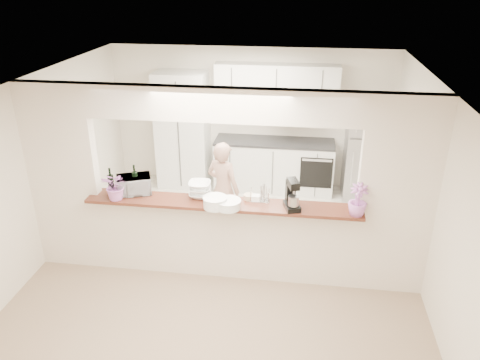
% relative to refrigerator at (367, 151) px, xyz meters
% --- Properties ---
extents(floor, '(6.00, 6.00, 0.00)m').
position_rel_refrigerator_xyz_m(floor, '(-2.05, -2.65, -0.85)').
color(floor, tan).
rests_on(floor, ground).
extents(tile_overlay, '(5.00, 2.90, 0.01)m').
position_rel_refrigerator_xyz_m(tile_overlay, '(-2.05, -1.10, -0.84)').
color(tile_overlay, silver).
rests_on(tile_overlay, floor).
extents(partition, '(5.00, 0.15, 2.50)m').
position_rel_refrigerator_xyz_m(partition, '(-2.05, -2.65, 0.63)').
color(partition, silver).
rests_on(partition, floor).
extents(bar_counter, '(3.40, 0.38, 1.09)m').
position_rel_refrigerator_xyz_m(bar_counter, '(-2.05, -2.65, -0.27)').
color(bar_counter, silver).
rests_on(bar_counter, floor).
extents(kitchen_cabinets, '(3.15, 0.62, 2.25)m').
position_rel_refrigerator_xyz_m(kitchen_cabinets, '(-2.24, 0.07, 0.12)').
color(kitchen_cabinets, silver).
rests_on(kitchen_cabinets, floor).
extents(refrigerator, '(0.75, 0.70, 1.70)m').
position_rel_refrigerator_xyz_m(refrigerator, '(0.00, 0.00, 0.00)').
color(refrigerator, '#A3A3A8').
rests_on(refrigerator, floor).
extents(flower_left, '(0.39, 0.36, 0.36)m').
position_rel_refrigerator_xyz_m(flower_left, '(-3.35, -2.80, 0.42)').
color(flower_left, pink).
rests_on(flower_left, bar_counter).
extents(wine_bottle_a, '(0.08, 0.08, 0.38)m').
position_rel_refrigerator_xyz_m(wine_bottle_a, '(-3.19, -2.58, 0.39)').
color(wine_bottle_a, black).
rests_on(wine_bottle_a, bar_counter).
extents(wine_bottle_b, '(0.08, 0.08, 0.38)m').
position_rel_refrigerator_xyz_m(wine_bottle_b, '(-3.45, -2.72, 0.39)').
color(wine_bottle_b, black).
rests_on(wine_bottle_b, bar_counter).
extents(toaster_oven, '(0.49, 0.42, 0.23)m').
position_rel_refrigerator_xyz_m(toaster_oven, '(-3.20, -2.60, 0.36)').
color(toaster_oven, '#B4B4B9').
rests_on(toaster_oven, bar_counter).
extents(serving_bowls, '(0.29, 0.29, 0.20)m').
position_rel_refrigerator_xyz_m(serving_bowls, '(-2.35, -2.60, 0.34)').
color(serving_bowls, white).
rests_on(serving_bowls, bar_counter).
extents(plate_stack_a, '(0.29, 0.29, 0.13)m').
position_rel_refrigerator_xyz_m(plate_stack_a, '(-2.11, -2.84, 0.31)').
color(plate_stack_a, white).
rests_on(plate_stack_a, bar_counter).
extents(plate_stack_b, '(0.30, 0.30, 0.11)m').
position_rel_refrigerator_xyz_m(plate_stack_b, '(-1.95, -2.84, 0.29)').
color(plate_stack_b, white).
rests_on(plate_stack_b, bar_counter).
extents(red_bowl, '(0.15, 0.15, 0.07)m').
position_rel_refrigerator_xyz_m(red_bowl, '(-1.95, -2.68, 0.27)').
color(red_bowl, maroon).
rests_on(red_bowl, bar_counter).
extents(tan_bowl, '(0.13, 0.13, 0.06)m').
position_rel_refrigerator_xyz_m(tan_bowl, '(-1.74, -2.57, 0.27)').
color(tan_bowl, tan).
rests_on(tan_bowl, bar_counter).
extents(utensil_caddy, '(0.24, 0.14, 0.22)m').
position_rel_refrigerator_xyz_m(utensil_caddy, '(-1.60, -2.60, 0.33)').
color(utensil_caddy, silver).
rests_on(utensil_caddy, bar_counter).
extents(stand_mixer, '(0.23, 0.29, 0.38)m').
position_rel_refrigerator_xyz_m(stand_mixer, '(-1.20, -2.74, 0.41)').
color(stand_mixer, black).
rests_on(stand_mixer, bar_counter).
extents(flower_right, '(0.24, 0.24, 0.39)m').
position_rel_refrigerator_xyz_m(flower_right, '(-0.45, -2.80, 0.43)').
color(flower_right, '#D573CE').
rests_on(flower_right, bar_counter).
extents(person, '(0.63, 0.54, 1.46)m').
position_rel_refrigerator_xyz_m(person, '(-2.23, -1.61, -0.12)').
color(person, tan).
rests_on(person, floor).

